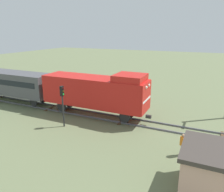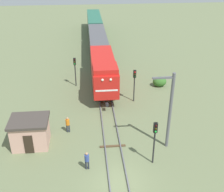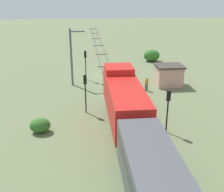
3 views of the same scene
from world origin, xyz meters
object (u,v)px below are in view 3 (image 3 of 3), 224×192
traffic_signal_near (85,60)px  relay_hut (169,75)px  traffic_signal_mid (85,87)px  worker_by_signal (147,83)px  traffic_signal_far (168,104)px  locomotive (124,98)px  catenary_mast (72,56)px  worker_near_track (126,71)px

traffic_signal_near → relay_hut: (-10.70, 3.62, -1.43)m
traffic_signal_mid → worker_by_signal: traffic_signal_mid is taller
traffic_signal_mid → traffic_signal_far: 8.60m
traffic_signal_near → locomotive: bearing=102.4°
traffic_signal_far → relay_hut: 13.13m
traffic_signal_far → relay_hut: size_ratio=1.12×
traffic_signal_near → traffic_signal_mid: 11.10m
locomotive → traffic_signal_mid: (3.40, -3.48, 0.02)m
catenary_mast → relay_hut: catenary_mast is taller
worker_by_signal → catenary_mast: (9.13, -3.16, 2.93)m
worker_near_track → relay_hut: 6.40m
locomotive → relay_hut: bearing=-124.4°
traffic_signal_near → worker_near_track: size_ratio=2.38×
traffic_signal_near → relay_hut: bearing=161.3°
traffic_signal_far → catenary_mast: catenary_mast is taller
worker_by_signal → relay_hut: size_ratio=0.49×
traffic_signal_mid → worker_near_track: (-5.80, -11.33, -1.79)m
traffic_signal_mid → worker_near_track: bearing=-117.1°
traffic_signal_near → worker_by_signal: size_ratio=2.38×
traffic_signal_mid → relay_hut: 13.29m
worker_by_signal → catenary_mast: catenary_mast is taller
locomotive → traffic_signal_mid: size_ratio=2.90×
worker_near_track → traffic_signal_far: bearing=33.1°
traffic_signal_mid → traffic_signal_far: bearing=144.5°
worker_by_signal → locomotive: bearing=66.2°
traffic_signal_far → relay_hut: bearing=-107.4°
locomotive → traffic_signal_far: size_ratio=2.96×
traffic_signal_mid → relay_hut: size_ratio=1.14×
locomotive → traffic_signal_far: bearing=157.3°
traffic_signal_far → worker_near_track: 16.45m
relay_hut → worker_by_signal: bearing=27.4°
locomotive → traffic_signal_mid: bearing=-45.7°
traffic_signal_far → catenary_mast: bearing=-58.5°
worker_by_signal → catenary_mast: size_ratio=0.23×
traffic_signal_far → traffic_signal_near: bearing=-67.1°
traffic_signal_far → worker_by_signal: size_ratio=2.30×
locomotive → catenary_mast: catenary_mast is taller
locomotive → worker_by_signal: size_ratio=6.82×
locomotive → traffic_signal_near: bearing=-77.6°
traffic_signal_near → traffic_signal_far: (-6.80, 16.09, -0.09)m
worker_near_track → traffic_signal_mid: bearing=1.7°
worker_by_signal → relay_hut: 3.74m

